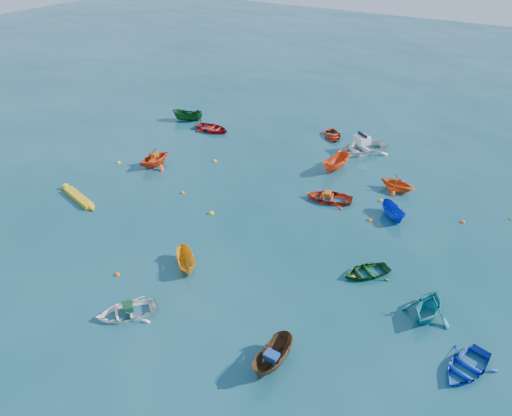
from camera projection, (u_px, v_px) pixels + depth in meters
The scene contains 30 objects.
ground at pixel (213, 250), 30.12m from camera, with size 160.00×160.00×0.00m, color #093D44.
dinghy_white_near at pixel (127, 314), 25.39m from camera, with size 2.15×3.01×0.62m, color white.
sampan_brown_mid at pixel (273, 365), 22.58m from camera, with size 1.11×2.93×1.13m, color #51351D.
dinghy_blue_se at pixel (465, 370), 22.33m from camera, with size 2.14×3.00×0.62m, color #103ACB.
dinghy_orange_w at pixel (155, 165), 39.96m from camera, with size 2.59×3.00×1.58m, color #EA4216.
sampan_yellow_mid at pixel (187, 267), 28.69m from camera, with size 0.98×2.60×1.00m, color orange.
dinghy_green_e at pixel (366, 274), 28.13m from camera, with size 1.99×2.79×0.58m, color #114917.
dinghy_cyan_se at pixel (426, 315), 25.32m from camera, with size 2.48×2.88×1.51m, color teal.
dinghy_red_nw at pixel (212, 131), 46.13m from camera, with size 2.38×3.32×0.69m, color #A5100D.
sampan_orange_n at pixel (336, 169), 39.35m from camera, with size 1.22×3.23×1.25m, color #EA4916.
dinghy_red_ne at pixel (329, 200), 35.26m from camera, with size 2.34×3.26×0.68m, color red.
sampan_blue_far at pixel (393, 217), 33.30m from camera, with size 0.96×2.54×0.98m, color #0F2ABD.
dinghy_red_far at pixel (333, 137), 44.83m from camera, with size 2.01×2.81×0.58m, color #AC290E.
dinghy_orange_far at pixel (397, 190), 36.45m from camera, with size 2.26×2.62×1.38m, color #E65815.
sampan_green_far at pixel (188, 121), 48.35m from camera, with size 1.11×2.96×1.14m, color #104718.
kayak_yellow at pixel (79, 200), 35.30m from camera, with size 0.63×4.18×0.43m, color gold, non-canonical shape.
motorboat_white at pixel (361, 152), 42.22m from camera, with size 3.33×4.65×1.57m, color white.
tarp_green_a at pixel (128, 307), 25.17m from camera, with size 0.65×0.49×0.32m, color #0F3E21.
tarp_blue_a at pixel (271, 356), 22.09m from camera, with size 0.63×0.48×0.31m, color #194391.
tarp_orange_a at pixel (154, 155), 39.51m from camera, with size 0.59×0.45×0.29m, color #CE6915.
tarp_orange_b at pixel (328, 194), 35.04m from camera, with size 0.61×0.46×0.29m, color #B95C13.
buoy_or_a at pixel (117, 275), 28.09m from camera, with size 0.29×0.29×0.29m, color #F2580D.
buoy_ye_a at pixel (211, 214), 33.71m from camera, with size 0.38×0.38×0.38m, color yellow.
buoy_or_b at pixel (352, 278), 27.87m from camera, with size 0.35×0.35×0.35m, color #F35D0D.
buoy_ye_b at pixel (119, 163), 40.35m from camera, with size 0.32×0.32×0.32m, color yellow.
buoy_or_c at pixel (183, 193), 36.12m from camera, with size 0.30×0.30×0.30m, color orange.
buoy_ye_c at pixel (381, 201), 35.12m from camera, with size 0.32×0.32×0.32m, color yellow.
buoy_or_d at pixel (463, 222), 32.77m from camera, with size 0.32×0.32×0.32m, color #FB540D.
buoy_ye_d at pixel (215, 161), 40.59m from camera, with size 0.36×0.36×0.36m, color gold.
buoy_or_e at pixel (370, 221), 32.96m from camera, with size 0.32×0.32×0.32m, color orange.
Camera 1 is at (14.96, -19.50, 17.79)m, focal length 35.00 mm.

